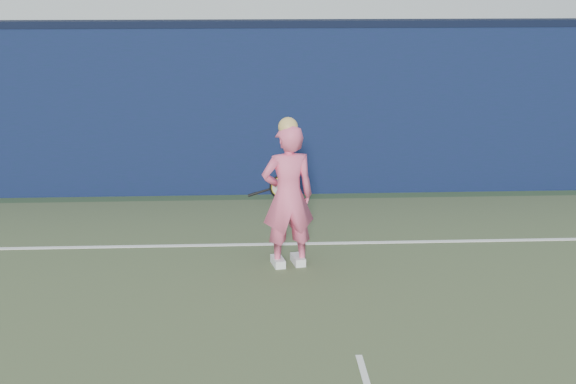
{
  "coord_description": "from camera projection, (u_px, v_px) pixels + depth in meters",
  "views": [
    {
      "loc": [
        -0.95,
        -5.46,
        3.38
      ],
      "look_at": [
        -0.52,
        3.3,
        0.89
      ],
      "focal_mm": 50.0,
      "sensor_mm": 36.0,
      "label": 1
    }
  ],
  "objects": [
    {
      "name": "backstop_wall",
      "position": [
        312.0,
        111.0,
        12.12
      ],
      "size": [
        24.0,
        0.4,
        2.5
      ],
      "primitive_type": "cube",
      "color": "#0B1934",
      "rests_on": "ground"
    },
    {
      "name": "player",
      "position": [
        288.0,
        196.0,
        9.13
      ],
      "size": [
        0.68,
        0.51,
        1.75
      ],
      "rotation": [
        0.0,
        0.0,
        3.34
      ],
      "color": "#F55F88",
      "rests_on": "ground"
    },
    {
      "name": "wall_cap",
      "position": [
        313.0,
        23.0,
        11.76
      ],
      "size": [
        24.0,
        0.42,
        0.1
      ],
      "primitive_type": "cube",
      "color": "black",
      "rests_on": "backstop_wall"
    },
    {
      "name": "racket",
      "position": [
        278.0,
        187.0,
        9.52
      ],
      "size": [
        0.54,
        0.13,
        0.29
      ],
      "rotation": [
        0.0,
        0.0,
        -0.04
      ],
      "color": "black",
      "rests_on": "ground"
    }
  ]
}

